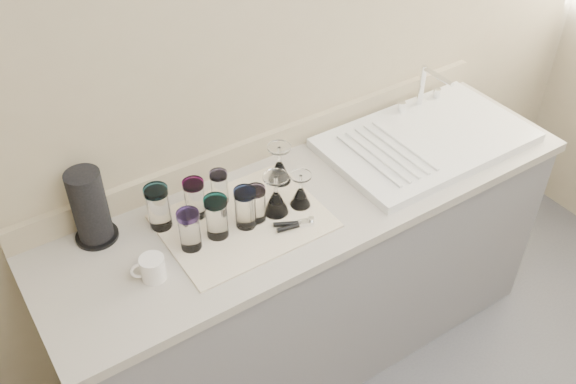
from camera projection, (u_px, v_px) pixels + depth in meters
counter_unit at (311, 276)px, 2.63m from camera, size 2.06×0.62×0.90m
sink_unit at (426, 139)px, 2.56m from camera, size 0.82×0.50×0.22m
dish_towel at (244, 221)px, 2.21m from camera, size 0.55×0.42×0.01m
tumbler_teal at (158, 207)px, 2.14m from camera, size 0.08×0.08×0.16m
tumbler_cyan at (195, 198)px, 2.18m from camera, size 0.07×0.07×0.15m
tumbler_purple at (219, 187)px, 2.25m from camera, size 0.06×0.06×0.13m
tumbler_magenta at (190, 230)px, 2.06m from camera, size 0.07×0.07×0.15m
tumbler_blue at (217, 217)px, 2.11m from camera, size 0.08×0.08×0.15m
tumbler_lavender at (245, 208)px, 2.15m from camera, size 0.08×0.08×0.15m
tumbler_extra at (256, 204)px, 2.17m from camera, size 0.07×0.07×0.14m
goblet_back_right at (279, 169)px, 2.35m from camera, size 0.09×0.09×0.15m
goblet_front_left at (276, 200)px, 2.21m from camera, size 0.09×0.09×0.16m
goblet_front_right at (300, 195)px, 2.24m from camera, size 0.07×0.07×0.13m
can_opener at (294, 225)px, 2.18m from camera, size 0.13×0.08×0.02m
white_mug at (152, 268)px, 1.99m from camera, size 0.12×0.10×0.08m
paper_towel_roll at (90, 207)px, 2.07m from camera, size 0.14×0.14×0.27m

